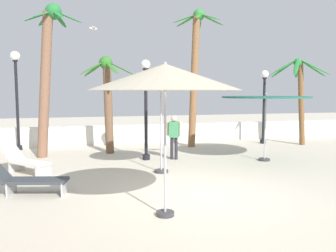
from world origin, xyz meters
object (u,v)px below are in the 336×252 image
(lamp_post_3, at_px, (264,98))
(seagull_1, at_px, (94,28))
(patio_umbrella_3, at_px, (165,77))
(lamp_post_2, at_px, (146,101))
(patio_umbrella_0, at_px, (266,99))
(palm_tree_3, at_px, (47,66))
(lounge_chair_2, at_px, (27,179))
(lounge_chair_0, at_px, (24,160))
(lamp_post_1, at_px, (16,86))
(patio_umbrella_4, at_px, (161,84))
(guest_0, at_px, (174,133))
(palm_tree_1, at_px, (195,64))
(palm_tree_2, at_px, (107,93))
(palm_tree_0, at_px, (300,88))

(lamp_post_3, relative_size, seagull_1, 3.47)
(lamp_post_3, bearing_deg, patio_umbrella_3, -130.62)
(lamp_post_2, relative_size, lamp_post_3, 1.03)
(patio_umbrella_0, height_order, palm_tree_3, palm_tree_3)
(lounge_chair_2, bearing_deg, lounge_chair_0, 99.17)
(lamp_post_1, bearing_deg, patio_umbrella_4, -49.00)
(guest_0, bearing_deg, palm_tree_1, 56.52)
(patio_umbrella_4, relative_size, guest_0, 1.82)
(patio_umbrella_0, bearing_deg, lounge_chair_2, -164.01)
(patio_umbrella_4, xyz_separation_m, lounge_chair_0, (-4.12, 1.06, -2.35))
(seagull_1, bearing_deg, patio_umbrella_4, -77.78)
(lamp_post_3, xyz_separation_m, guest_0, (-5.34, -2.72, -1.23))
(lounge_chair_2, height_order, guest_0, guest_0)
(palm_tree_2, bearing_deg, lounge_chair_0, -135.22)
(patio_umbrella_3, height_order, palm_tree_3, palm_tree_3)
(lamp_post_1, bearing_deg, seagull_1, 25.70)
(palm_tree_3, relative_size, lounge_chair_2, 2.96)
(lounge_chair_2, xyz_separation_m, seagull_1, (2.13, 8.75, 5.23))
(patio_umbrella_3, distance_m, lamp_post_1, 10.25)
(patio_umbrella_3, relative_size, lounge_chair_0, 1.76)
(palm_tree_0, xyz_separation_m, palm_tree_1, (-4.92, 0.81, 1.07))
(palm_tree_0, distance_m, seagull_1, 10.33)
(patio_umbrella_0, relative_size, lounge_chair_0, 1.78)
(lounge_chair_2, distance_m, seagull_1, 10.42)
(lounge_chair_0, bearing_deg, lamp_post_3, 18.98)
(palm_tree_0, bearing_deg, patio_umbrella_0, -140.16)
(lamp_post_2, bearing_deg, seagull_1, 106.54)
(palm_tree_1, relative_size, lounge_chair_2, 3.16)
(palm_tree_0, relative_size, lounge_chair_0, 2.32)
(patio_umbrella_4, distance_m, lamp_post_3, 7.86)
(lamp_post_3, bearing_deg, palm_tree_0, -32.24)
(palm_tree_0, height_order, palm_tree_2, palm_tree_0)
(patio_umbrella_0, bearing_deg, lamp_post_3, 60.05)
(lounge_chair_0, xyz_separation_m, guest_0, (5.09, 0.86, 0.60))
(palm_tree_1, distance_m, guest_0, 4.23)
(palm_tree_0, bearing_deg, seagull_1, 159.09)
(patio_umbrella_0, bearing_deg, lounge_chair_0, 178.30)
(seagull_1, bearing_deg, palm_tree_3, -117.95)
(palm_tree_3, xyz_separation_m, seagull_1, (1.95, 3.67, 2.11))
(patio_umbrella_3, bearing_deg, palm_tree_0, 41.31)
(palm_tree_1, xyz_separation_m, lounge_chair_2, (-6.46, -6.03, -3.37))
(patio_umbrella_4, distance_m, palm_tree_3, 5.14)
(palm_tree_0, height_order, lounge_chair_2, palm_tree_0)
(patio_umbrella_0, relative_size, palm_tree_3, 0.54)
(patio_umbrella_0, xyz_separation_m, patio_umbrella_3, (-4.94, -4.50, 0.52))
(patio_umbrella_0, distance_m, seagull_1, 9.28)
(patio_umbrella_4, bearing_deg, lamp_post_1, 131.00)
(lamp_post_1, bearing_deg, lounge_chair_2, -80.12)
(palm_tree_0, height_order, lamp_post_1, lamp_post_1)
(patio_umbrella_3, bearing_deg, lounge_chair_2, 142.01)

